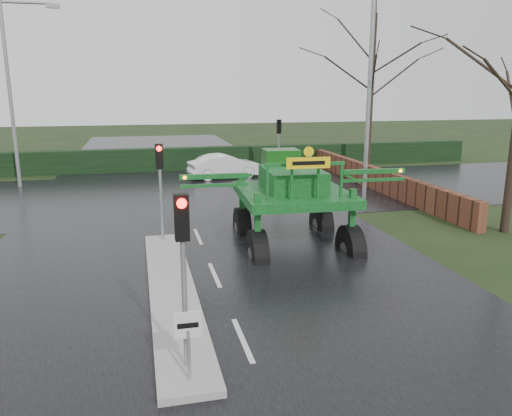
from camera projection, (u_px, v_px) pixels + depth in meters
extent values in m
plane|color=black|center=(243.00, 341.00, 10.83)|extent=(140.00, 140.00, 0.00)
cube|color=black|center=(192.00, 223.00, 20.29)|extent=(14.00, 80.00, 0.02)
cube|color=black|center=(180.00, 194.00, 25.97)|extent=(80.00, 12.00, 0.02)
cube|color=gray|center=(172.00, 290.00, 13.36)|extent=(1.20, 10.00, 0.16)
cube|color=black|center=(169.00, 159.00, 33.37)|extent=(44.00, 0.90, 1.50)
cube|color=#592D1E|center=(366.00, 175.00, 28.20)|extent=(0.40, 20.00, 1.20)
cylinder|color=gray|center=(189.00, 356.00, 8.97)|extent=(0.07, 0.07, 1.00)
cube|color=silver|center=(188.00, 325.00, 8.83)|extent=(0.50, 0.04, 0.50)
cube|color=black|center=(188.00, 326.00, 8.81)|extent=(0.38, 0.01, 0.10)
cylinder|color=gray|center=(184.00, 288.00, 9.19)|extent=(0.10, 0.10, 3.50)
cube|color=black|center=(182.00, 217.00, 8.87)|extent=(0.26, 0.22, 0.85)
sphere|color=#FF0C07|center=(182.00, 204.00, 8.69)|extent=(0.18, 0.18, 0.18)
cylinder|color=gray|center=(161.00, 195.00, 17.23)|extent=(0.10, 0.10, 3.50)
cube|color=black|center=(159.00, 156.00, 16.92)|extent=(0.26, 0.22, 0.85)
sphere|color=#FF0C07|center=(159.00, 149.00, 16.73)|extent=(0.18, 0.18, 0.18)
cylinder|color=gray|center=(279.00, 149.00, 30.81)|extent=(0.10, 0.10, 3.50)
cube|color=black|center=(279.00, 127.00, 30.50)|extent=(0.26, 0.22, 0.85)
sphere|color=#FF0C07|center=(278.00, 122.00, 30.56)|extent=(0.18, 0.18, 0.18)
cylinder|color=gray|center=(369.00, 96.00, 22.94)|extent=(0.20, 0.20, 10.00)
cylinder|color=gray|center=(10.00, 95.00, 26.69)|extent=(0.20, 0.20, 10.00)
cylinder|color=gray|center=(16.00, 2.00, 25.78)|extent=(3.52, 0.14, 0.14)
cube|color=gray|center=(53.00, 6.00, 26.20)|extent=(0.65, 0.30, 0.20)
cylinder|color=black|center=(371.00, 94.00, 32.47)|extent=(0.32, 0.32, 10.00)
cylinder|color=black|center=(204.00, 220.00, 17.31)|extent=(0.58, 1.80, 1.78)
cylinder|color=#595B56|center=(204.00, 220.00, 17.31)|extent=(0.55, 0.65, 0.62)
cube|color=#0B4011|center=(203.00, 189.00, 17.05)|extent=(0.20, 0.20, 2.04)
cylinder|color=black|center=(293.00, 216.00, 17.88)|extent=(0.58, 1.80, 1.78)
cylinder|color=#595B56|center=(293.00, 216.00, 17.88)|extent=(0.55, 0.65, 0.62)
cube|color=#0B4011|center=(293.00, 186.00, 17.62)|extent=(0.20, 0.20, 2.04)
cylinder|color=black|center=(213.00, 248.00, 14.25)|extent=(0.58, 1.80, 1.78)
cylinder|color=#595B56|center=(213.00, 248.00, 14.25)|extent=(0.55, 0.65, 0.62)
cube|color=#0B4011|center=(212.00, 211.00, 13.99)|extent=(0.20, 0.20, 2.04)
cylinder|color=black|center=(320.00, 242.00, 14.82)|extent=(0.58, 1.80, 1.78)
cylinder|color=#595B56|center=(320.00, 242.00, 14.82)|extent=(0.55, 0.65, 0.62)
cube|color=#0B4011|center=(321.00, 206.00, 14.56)|extent=(0.20, 0.20, 2.04)
cube|color=#0B4011|center=(258.00, 179.00, 15.67)|extent=(3.94, 4.44, 0.31)
cube|color=#0B4011|center=(256.00, 163.00, 15.73)|extent=(2.08, 2.76, 0.80)
cube|color=#114A11|center=(247.00, 147.00, 17.36)|extent=(1.38, 1.13, 1.15)
cube|color=#0B4011|center=(267.00, 142.00, 14.02)|extent=(2.67, 0.24, 0.11)
cube|color=#0B4011|center=(165.00, 157.00, 14.64)|extent=(2.31, 0.27, 0.16)
sphere|color=orange|center=(131.00, 158.00, 14.38)|extent=(0.12, 0.12, 0.12)
cube|color=#0B4011|center=(348.00, 153.00, 15.65)|extent=(2.31, 0.27, 0.16)
sphere|color=orange|center=(379.00, 152.00, 15.74)|extent=(0.12, 0.12, 0.12)
cube|color=yellow|center=(270.00, 140.00, 13.66)|extent=(1.42, 0.12, 0.36)
cube|color=black|center=(270.00, 140.00, 13.66)|extent=(1.06, 0.06, 0.12)
cylinder|color=yellow|center=(270.00, 127.00, 13.57)|extent=(0.32, 0.05, 0.32)
imported|color=white|center=(225.00, 178.00, 30.61)|extent=(4.63, 2.29, 1.46)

